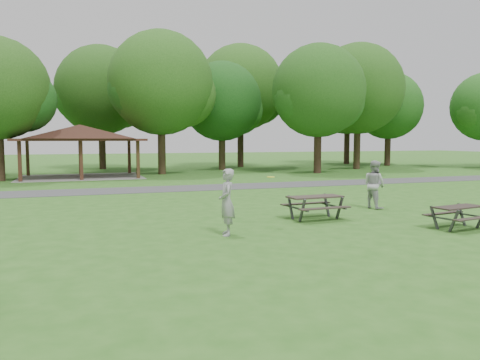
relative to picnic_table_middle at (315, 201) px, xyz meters
name	(u,v)px	position (x,y,z in m)	size (l,w,h in m)	color
ground	(255,243)	(-3.26, -2.73, -0.60)	(160.00, 160.00, 0.00)	#2C621C
asphalt_path	(161,189)	(-3.26, 11.27, -0.59)	(120.00, 3.20, 0.02)	#404042
pavilion	(80,134)	(-7.26, 21.27, 2.46)	(8.60, 7.01, 3.76)	#371E14
tree_row_e	(162,86)	(-1.16, 22.30, 6.18)	(8.40, 8.00, 11.02)	#322416
tree_row_f	(223,104)	(4.82, 25.80, 5.24)	(7.35, 7.00, 9.55)	#312316
tree_row_g	(319,94)	(10.83, 19.30, 5.73)	(7.77, 7.40, 10.25)	black
tree_row_h	(359,92)	(16.84, 22.80, 6.42)	(8.61, 8.20, 11.37)	#322316
tree_row_i	(389,108)	(22.82, 26.30, 5.31)	(7.14, 6.80, 9.52)	black
tree_deep_b	(102,93)	(-5.16, 30.30, 6.28)	(8.40, 8.00, 11.13)	black
tree_deep_c	(241,90)	(7.84, 29.30, 6.84)	(8.82, 8.40, 11.90)	#2F1E15
tree_deep_d	(348,100)	(20.84, 30.80, 6.42)	(8.40, 8.00, 11.27)	black
picnic_table_middle	(315,201)	(0.00, 0.00, 0.00)	(1.97, 1.61, 0.82)	#2F2622
picnic_table_far	(458,212)	(3.27, -2.99, -0.08)	(1.82, 1.55, 0.71)	black
frisbee_in_flight	(271,177)	(-2.02, -0.87, 0.96)	(0.31, 0.31, 0.02)	yellow
frisbee_thrower	(227,202)	(-3.67, -1.57, 0.34)	(0.69, 0.45, 1.90)	#949497
frisbee_catcher	(374,184)	(3.39, 1.43, 0.34)	(0.92, 0.72, 1.89)	#ACACAE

